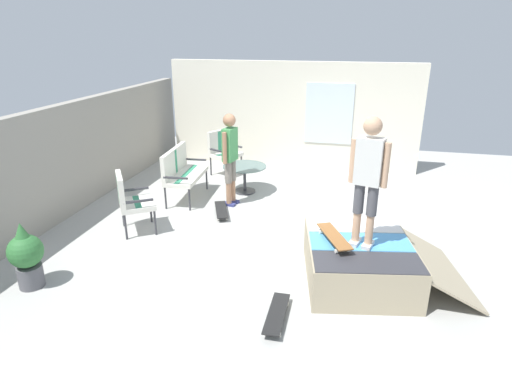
% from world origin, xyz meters
% --- Properties ---
extents(ground_plane, '(12.00, 12.00, 0.10)m').
position_xyz_m(ground_plane, '(0.00, 0.00, -0.05)').
color(ground_plane, '#A8A8A3').
extents(back_wall_cinderblock, '(9.00, 0.20, 1.98)m').
position_xyz_m(back_wall_cinderblock, '(0.00, 4.00, 0.99)').
color(back_wall_cinderblock, gray).
rests_on(back_wall_cinderblock, ground_plane).
extents(house_facade, '(0.23, 6.00, 2.52)m').
position_xyz_m(house_facade, '(3.80, 0.49, 1.26)').
color(house_facade, silver).
rests_on(house_facade, ground_plane).
extents(skate_ramp, '(1.96, 2.35, 0.57)m').
position_xyz_m(skate_ramp, '(-1.18, -1.24, 0.28)').
color(skate_ramp, tan).
rests_on(skate_ramp, ground_plane).
extents(patio_bench, '(1.28, 0.63, 1.02)m').
position_xyz_m(patio_bench, '(1.05, 2.27, 0.62)').
color(patio_bench, '#38383D').
rests_on(patio_bench, ground_plane).
extents(patio_chair_near_house, '(0.80, 0.77, 1.02)m').
position_xyz_m(patio_chair_near_house, '(2.76, 1.95, 0.61)').
color(patio_chair_near_house, '#38383D').
rests_on(patio_chair_near_house, ground_plane).
extents(patio_chair_by_wall, '(0.82, 0.80, 1.02)m').
position_xyz_m(patio_chair_by_wall, '(-0.57, 2.49, 0.61)').
color(patio_chair_by_wall, '#38383D').
rests_on(patio_chair_by_wall, ground_plane).
extents(patio_table, '(0.90, 0.90, 0.57)m').
position_xyz_m(patio_table, '(1.69, 1.13, 0.40)').
color(patio_table, '#38383D').
rests_on(patio_table, ground_plane).
extents(person_watching, '(0.47, 0.29, 1.77)m').
position_xyz_m(person_watching, '(0.97, 1.22, 1.04)').
color(person_watching, navy).
rests_on(person_watching, ground_plane).
extents(person_skater, '(0.31, 0.46, 1.68)m').
position_xyz_m(person_skater, '(-1.29, -1.23, 1.54)').
color(person_skater, silver).
rests_on(person_skater, skate_ramp).
extents(skateboard_by_bench, '(0.82, 0.48, 0.10)m').
position_xyz_m(skateboard_by_bench, '(0.46, 1.25, 0.08)').
color(skateboard_by_bench, black).
rests_on(skateboard_by_bench, ground_plane).
extents(skateboard_spare, '(0.80, 0.21, 0.10)m').
position_xyz_m(skateboard_spare, '(-2.32, -0.31, 0.08)').
color(skateboard_spare, black).
rests_on(skateboard_spare, ground_plane).
extents(skateboard_on_ramp, '(0.81, 0.52, 0.10)m').
position_xyz_m(skateboard_on_ramp, '(-1.30, -0.87, 0.65)').
color(skateboard_on_ramp, brown).
rests_on(skateboard_on_ramp, skate_ramp).
extents(potted_plant, '(0.44, 0.44, 0.92)m').
position_xyz_m(potted_plant, '(-2.37, 2.97, 0.47)').
color(potted_plant, '#515156').
rests_on(potted_plant, ground_plane).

